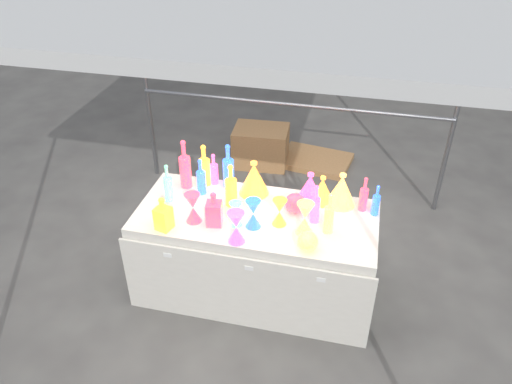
% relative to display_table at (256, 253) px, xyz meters
% --- Properties ---
extents(ground, '(80.00, 80.00, 0.00)m').
position_rel_display_table_xyz_m(ground, '(-0.00, 0.01, -0.37)').
color(ground, slate).
rests_on(ground, ground).
extents(display_table, '(1.84, 0.83, 0.75)m').
position_rel_display_table_xyz_m(display_table, '(0.00, 0.00, 0.00)').
color(display_table, silver).
rests_on(display_table, ground).
extents(cardboard_box_closed, '(0.64, 0.48, 0.44)m').
position_rel_display_table_xyz_m(cardboard_box_closed, '(-0.41, 2.00, -0.15)').
color(cardboard_box_closed, tan).
rests_on(cardboard_box_closed, ground).
extents(cardboard_box_flat, '(0.87, 0.69, 0.07)m').
position_rel_display_table_xyz_m(cardboard_box_flat, '(0.20, 2.14, -0.34)').
color(cardboard_box_flat, tan).
rests_on(cardboard_box_flat, ground).
extents(bottle_0, '(0.12, 0.12, 0.36)m').
position_rel_display_table_xyz_m(bottle_0, '(-0.50, 0.32, 0.55)').
color(bottle_0, red).
rests_on(bottle_0, display_table).
extents(bottle_1, '(0.10, 0.10, 0.38)m').
position_rel_display_table_xyz_m(bottle_1, '(-0.30, 0.34, 0.56)').
color(bottle_1, '#1A8F50').
rests_on(bottle_1, display_table).
extents(bottle_2, '(0.11, 0.11, 0.42)m').
position_rel_display_table_xyz_m(bottle_2, '(-0.63, 0.25, 0.58)').
color(bottle_2, '#FF5D1A').
rests_on(bottle_2, display_table).
extents(bottle_3, '(0.08, 0.08, 0.27)m').
position_rel_display_table_xyz_m(bottle_3, '(-0.43, 0.35, 0.51)').
color(bottle_3, blue).
rests_on(bottle_3, display_table).
extents(bottle_5, '(0.08, 0.08, 0.32)m').
position_rel_display_table_xyz_m(bottle_5, '(-0.69, 0.04, 0.53)').
color(bottle_5, '#B02369').
rests_on(bottle_5, display_table).
extents(bottle_6, '(0.12, 0.12, 0.35)m').
position_rel_display_table_xyz_m(bottle_6, '(-0.21, 0.09, 0.55)').
color(bottle_6, red).
rests_on(bottle_6, display_table).
extents(bottle_7, '(0.08, 0.08, 0.31)m').
position_rel_display_table_xyz_m(bottle_7, '(-0.48, 0.19, 0.53)').
color(bottle_7, '#1A8F50').
rests_on(bottle_7, display_table).
extents(decanter_0, '(0.13, 0.13, 0.26)m').
position_rel_display_table_xyz_m(decanter_0, '(-0.60, -0.30, 0.51)').
color(decanter_0, red).
rests_on(decanter_0, display_table).
extents(decanter_1, '(0.13, 0.13, 0.27)m').
position_rel_display_table_xyz_m(decanter_1, '(-0.27, -0.17, 0.51)').
color(decanter_1, '#FF5D1A').
rests_on(decanter_1, display_table).
extents(hourglass_0, '(0.12, 0.12, 0.23)m').
position_rel_display_table_xyz_m(hourglass_0, '(-0.42, -0.17, 0.49)').
color(hourglass_0, '#FF5D1A').
rests_on(hourglass_0, display_table).
extents(hourglass_1, '(0.15, 0.15, 0.24)m').
position_rel_display_table_xyz_m(hourglass_1, '(-0.06, -0.33, 0.50)').
color(hourglass_1, blue).
rests_on(hourglass_1, display_table).
extents(hourglass_2, '(0.16, 0.16, 0.25)m').
position_rel_display_table_xyz_m(hourglass_2, '(0.38, -0.12, 0.50)').
color(hourglass_2, '#147E6C').
rests_on(hourglass_2, display_table).
extents(hourglass_3, '(0.11, 0.11, 0.19)m').
position_rel_display_table_xyz_m(hourglass_3, '(-0.11, -0.15, 0.47)').
color(hourglass_3, '#B02369').
rests_on(hourglass_3, display_table).
extents(hourglass_4, '(0.13, 0.13, 0.21)m').
position_rel_display_table_xyz_m(hourglass_4, '(0.19, -0.07, 0.48)').
color(hourglass_4, red).
rests_on(hourglass_4, display_table).
extents(hourglass_5, '(0.11, 0.11, 0.22)m').
position_rel_display_table_xyz_m(hourglass_5, '(0.01, -0.14, 0.49)').
color(hourglass_5, '#1A8F50').
rests_on(hourglass_5, display_table).
extents(globe_1, '(0.19, 0.19, 0.12)m').
position_rel_display_table_xyz_m(globe_1, '(0.43, -0.30, 0.43)').
color(globe_1, '#147E6C').
rests_on(globe_1, display_table).
extents(globe_2, '(0.19, 0.19, 0.13)m').
position_rel_display_table_xyz_m(globe_2, '(0.28, 0.12, 0.44)').
color(globe_2, '#FF5D1A').
rests_on(globe_2, display_table).
extents(lampshade_0, '(0.26, 0.26, 0.28)m').
position_rel_display_table_xyz_m(lampshade_0, '(-0.08, 0.29, 0.52)').
color(lampshade_0, '#EBFF35').
rests_on(lampshade_0, display_table).
extents(lampshade_1, '(0.24, 0.24, 0.22)m').
position_rel_display_table_xyz_m(lampshade_1, '(0.45, 0.29, 0.49)').
color(lampshade_1, '#EBFF35').
rests_on(lampshade_1, display_table).
extents(lampshade_2, '(0.24, 0.24, 0.26)m').
position_rel_display_table_xyz_m(lampshade_2, '(0.36, 0.25, 0.51)').
color(lampshade_2, blue).
rests_on(lampshade_2, display_table).
extents(lampshade_3, '(0.28, 0.28, 0.27)m').
position_rel_display_table_xyz_m(lampshade_3, '(0.60, 0.29, 0.51)').
color(lampshade_3, '#147E6C').
rests_on(lampshade_3, display_table).
extents(bottle_8, '(0.06, 0.06, 0.25)m').
position_rel_display_table_xyz_m(bottle_8, '(0.86, 0.21, 0.50)').
color(bottle_8, '#1A8F50').
rests_on(bottle_8, display_table).
extents(bottle_9, '(0.07, 0.07, 0.28)m').
position_rel_display_table_xyz_m(bottle_9, '(0.77, 0.25, 0.52)').
color(bottle_9, '#FF5D1A').
rests_on(bottle_9, display_table).
extents(bottle_10, '(0.08, 0.08, 0.31)m').
position_rel_display_table_xyz_m(bottle_10, '(0.43, 0.03, 0.53)').
color(bottle_10, blue).
rests_on(bottle_10, display_table).
extents(bottle_11, '(0.07, 0.07, 0.32)m').
position_rel_display_table_xyz_m(bottle_11, '(0.54, -0.07, 0.54)').
color(bottle_11, '#147E6C').
rests_on(bottle_11, display_table).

